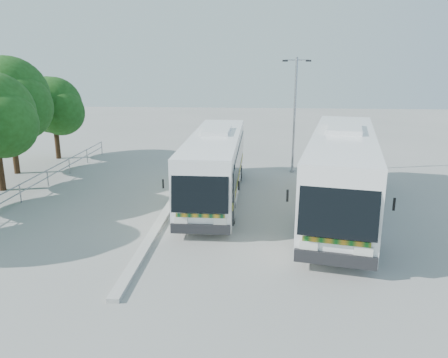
# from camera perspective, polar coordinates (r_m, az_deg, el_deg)

# --- Properties ---
(ground) EXTENTS (100.00, 100.00, 0.00)m
(ground) POSITION_cam_1_polar(r_m,az_deg,el_deg) (18.77, -1.82, -6.73)
(ground) COLOR #969691
(ground) RESTS_ON ground
(kerb_divider) EXTENTS (0.40, 16.00, 0.15)m
(kerb_divider) POSITION_cam_1_polar(r_m,az_deg,el_deg) (20.94, -7.53, -4.26)
(kerb_divider) COLOR #B2B2AD
(kerb_divider) RESTS_ON ground
(railing) EXTENTS (0.06, 22.00, 1.00)m
(railing) POSITION_cam_1_polar(r_m,az_deg,el_deg) (25.19, -24.05, -0.55)
(railing) COLOR gray
(railing) RESTS_ON ground
(tree_far_d) EXTENTS (5.62, 5.30, 7.33)m
(tree_far_d) POSITION_cam_1_polar(r_m,az_deg,el_deg) (30.28, -26.25, 9.53)
(tree_far_d) COLOR #382314
(tree_far_d) RESTS_ON ground
(tree_far_e) EXTENTS (4.54, 4.28, 5.92)m
(tree_far_e) POSITION_cam_1_polar(r_m,az_deg,el_deg) (34.01, -21.28, 8.94)
(tree_far_e) COLOR #382314
(tree_far_e) RESTS_ON ground
(coach_main) EXTENTS (2.60, 12.01, 3.33)m
(coach_main) POSITION_cam_1_polar(r_m,az_deg,el_deg) (22.69, -1.16, 2.00)
(coach_main) COLOR white
(coach_main) RESTS_ON ground
(coach_adjacent) EXTENTS (5.33, 13.82, 3.76)m
(coach_adjacent) POSITION_cam_1_polar(r_m,az_deg,el_deg) (21.08, 15.11, 1.11)
(coach_adjacent) COLOR white
(coach_adjacent) RESTS_ON ground
(lamppost) EXTENTS (1.77, 0.40, 7.22)m
(lamppost) POSITION_cam_1_polar(r_m,az_deg,el_deg) (28.00, 9.22, 8.83)
(lamppost) COLOR #96989E
(lamppost) RESTS_ON ground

